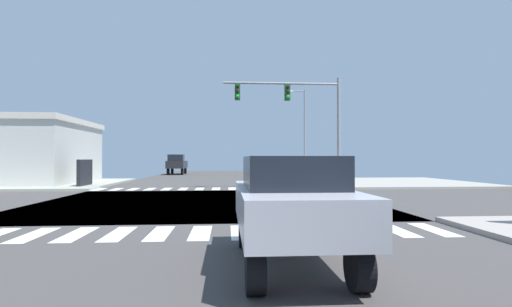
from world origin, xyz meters
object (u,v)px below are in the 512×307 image
object	(u,v)px
pickup_nearside_1	(177,163)
sedan_middle_4	(291,200)
traffic_signal_mast	(295,106)
street_lamp	(302,126)

from	to	relation	value
pickup_nearside_1	sedan_middle_4	size ratio (longest dim) A/B	1.19
traffic_signal_mast	pickup_nearside_1	size ratio (longest dim) A/B	1.43
traffic_signal_mast	street_lamp	size ratio (longest dim) A/B	0.87
traffic_signal_mast	sedan_middle_4	world-z (taller)	traffic_signal_mast
pickup_nearside_1	traffic_signal_mast	bearing A→B (deg)	113.34
traffic_signal_mast	pickup_nearside_1	xyz separation A→B (m)	(-10.11, 23.43, -3.83)
pickup_nearside_1	sedan_middle_4	xyz separation A→B (m)	(7.00, -40.91, -0.17)
street_lamp	traffic_signal_mast	bearing A→B (deg)	-102.84
traffic_signal_mast	street_lamp	bearing A→B (deg)	77.16
sedan_middle_4	traffic_signal_mast	bearing A→B (deg)	79.91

